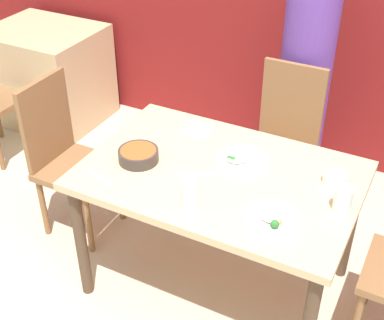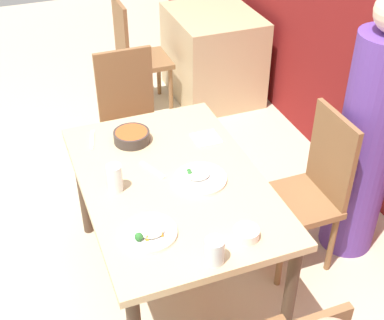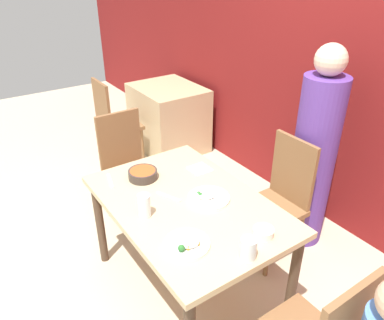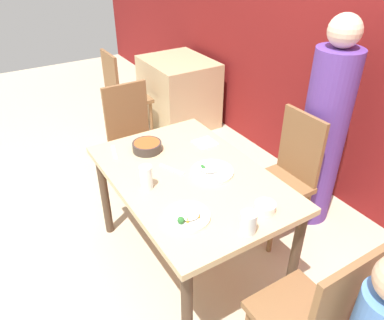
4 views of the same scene
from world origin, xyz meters
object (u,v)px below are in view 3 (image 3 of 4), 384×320
Objects in this scene: person_adult at (313,158)px; bowl_curry at (143,174)px; plate_rice_adult at (187,243)px; glass_water_tall at (248,249)px; chair_adult_spot at (279,197)px.

person_adult reaches higher than bowl_curry.
plate_rice_adult is 2.10× the size of glass_water_tall.
bowl_curry is at bearing -117.75° from chair_adult_spot.
chair_adult_spot reaches higher than bowl_curry.
person_adult is 1.29m from bowl_curry.
person_adult is at bearing 114.79° from glass_water_tall.
plate_rice_adult is (0.27, -1.00, 0.25)m from chair_adult_spot.
bowl_curry is 1.69× the size of glass_water_tall.
person_adult is at bearing 90.00° from chair_adult_spot.
person_adult is 8.02× the size of bowl_curry.
person_adult reaches higher than plate_rice_adult.
chair_adult_spot is 0.60× the size of person_adult.
bowl_curry is 0.80× the size of plate_rice_adult.
chair_adult_spot is 3.89× the size of plate_rice_adult.
plate_rice_adult is (0.27, -1.33, 0.02)m from person_adult.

